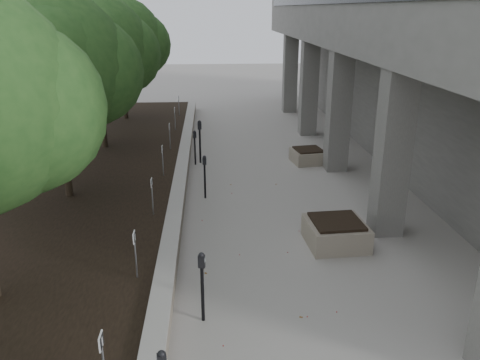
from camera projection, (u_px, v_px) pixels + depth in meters
name	position (u px, v px, depth m)	size (l,w,h in m)	color
retaining_wall	(180.00, 185.00, 14.57)	(0.39, 26.00, 0.50)	gray
planting_bed	(55.00, 190.00, 14.36)	(7.00, 26.00, 0.40)	black
crabapple_tree_3	(57.00, 97.00, 12.49)	(4.60, 4.00, 5.44)	#254F1E
crabapple_tree_4	(98.00, 72.00, 17.19)	(4.60, 4.00, 5.44)	#254F1E
crabapple_tree_5	(122.00, 59.00, 21.89)	(4.60, 4.00, 5.44)	#254F1E
parking_sign_3	(136.00, 255.00, 9.15)	(0.04, 0.22, 0.96)	black
parking_sign_4	(152.00, 197.00, 11.97)	(0.04, 0.22, 0.96)	black
parking_sign_5	(163.00, 161.00, 14.79)	(0.04, 0.22, 0.96)	black
parking_sign_6	(170.00, 136.00, 17.62)	(0.04, 0.22, 0.96)	black
parking_sign_7	(175.00, 119.00, 20.44)	(0.04, 0.22, 0.96)	black
parking_sign_8	(179.00, 105.00, 23.26)	(0.04, 0.22, 0.96)	black
parking_meter_2	(202.00, 287.00, 8.46)	(0.13, 0.10, 1.36)	black
parking_meter_3	(205.00, 177.00, 14.06)	(0.13, 0.09, 1.30)	black
parking_meter_4	(195.00, 148.00, 17.12)	(0.12, 0.09, 1.25)	black
parking_meter_5	(200.00, 142.00, 17.29)	(0.15, 0.11, 1.56)	black
planter_front	(336.00, 232.00, 11.38)	(1.33, 1.33, 0.62)	gray
planter_back	(308.00, 156.00, 17.49)	(1.10, 1.10, 0.51)	gray
berry_scatter	(248.00, 254.00, 10.99)	(3.30, 14.10, 0.02)	#9A0D0B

